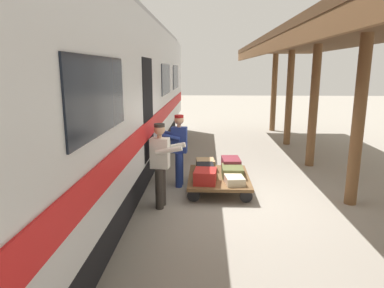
{
  "coord_description": "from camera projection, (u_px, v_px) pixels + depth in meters",
  "views": [
    {
      "loc": [
        0.86,
        6.83,
        2.73
      ],
      "look_at": [
        1.16,
        -0.4,
        1.15
      ],
      "focal_mm": 32.08,
      "sensor_mm": 36.0,
      "label": 1
    }
  ],
  "objects": [
    {
      "name": "ground_plane",
      "position": [
        246.0,
        202.0,
        7.21
      ],
      "size": [
        60.0,
        60.0,
        0.0
      ],
      "primitive_type": "plane",
      "color": "gray"
    },
    {
      "name": "platform_canopy",
      "position": [
        364.0,
        41.0,
        6.43
      ],
      "size": [
        3.2,
        18.19,
        3.56
      ],
      "color": "brown",
      "rests_on": "ground_plane"
    },
    {
      "name": "train_car",
      "position": [
        74.0,
        103.0,
        6.92
      ],
      "size": [
        3.03,
        17.78,
        4.0
      ],
      "color": "silver",
      "rests_on": "ground_plane"
    },
    {
      "name": "luggage_cart",
      "position": [
        219.0,
        178.0,
        7.85
      ],
      "size": [
        1.37,
        1.81,
        0.34
      ],
      "color": "brown",
      "rests_on": "ground_plane"
    },
    {
      "name": "suitcase_black_hardshell",
      "position": [
        205.0,
        170.0,
        7.83
      ],
      "size": [
        0.43,
        0.65,
        0.25
      ],
      "primitive_type": "cube",
      "rotation": [
        0.0,
        0.0,
        0.06
      ],
      "color": "black",
      "rests_on": "luggage_cart"
    },
    {
      "name": "suitcase_olive_duffel",
      "position": [
        232.0,
        171.0,
        7.81
      ],
      "size": [
        0.47,
        0.63,
        0.22
      ],
      "primitive_type": "cube",
      "rotation": [
        0.0,
        0.0,
        0.01
      ],
      "color": "brown",
      "rests_on": "luggage_cart"
    },
    {
      "name": "suitcase_red_plastic",
      "position": [
        205.0,
        176.0,
        7.34
      ],
      "size": [
        0.51,
        0.59,
        0.29
      ],
      "primitive_type": "cube",
      "rotation": [
        0.0,
        0.0,
        -0.08
      ],
      "color": "#AD231E",
      "rests_on": "luggage_cart"
    },
    {
      "name": "suitcase_cream_canvas",
      "position": [
        234.0,
        179.0,
        7.33
      ],
      "size": [
        0.45,
        0.62,
        0.17
      ],
      "primitive_type": "cube",
      "rotation": [
        0.0,
        0.0,
        0.13
      ],
      "color": "beige",
      "rests_on": "luggage_cart"
    },
    {
      "name": "suitcase_tan_vintage",
      "position": [
        205.0,
        164.0,
        8.31
      ],
      "size": [
        0.48,
        0.51,
        0.25
      ],
      "primitive_type": "cube",
      "rotation": [
        0.0,
        0.0,
        0.1
      ],
      "color": "tan",
      "rests_on": "luggage_cart"
    },
    {
      "name": "suitcase_burgundy_valise",
      "position": [
        231.0,
        164.0,
        8.29
      ],
      "size": [
        0.45,
        0.66,
        0.29
      ],
      "primitive_type": "cube",
      "rotation": [
        0.0,
        0.0,
        0.06
      ],
      "color": "maroon",
      "rests_on": "luggage_cart"
    },
    {
      "name": "porter_in_overalls",
      "position": [
        178.0,
        148.0,
        8.03
      ],
      "size": [
        0.69,
        0.46,
        1.7
      ],
      "color": "navy",
      "rests_on": "ground_plane"
    },
    {
      "name": "porter_by_door",
      "position": [
        161.0,
        163.0,
        6.77
      ],
      "size": [
        0.7,
        0.49,
        1.7
      ],
      "color": "#332D28",
      "rests_on": "ground_plane"
    }
  ]
}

